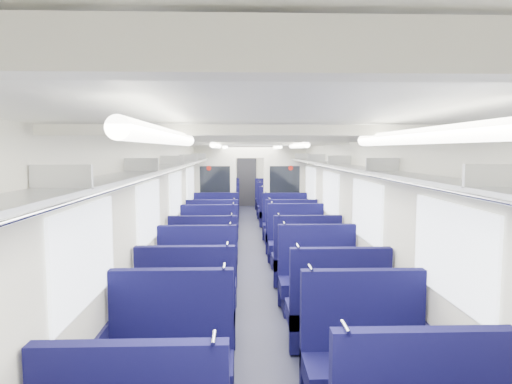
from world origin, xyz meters
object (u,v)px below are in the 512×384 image
seat_23 (275,208)px  seat_10 (197,286)px  seat_7 (366,367)px  seat_24 (223,204)px  seat_11 (318,284)px  seat_21 (278,214)px  seat_12 (204,263)px  seat_26 (224,200)px  seat_8 (188,313)px  seat_18 (216,226)px  seat_25 (272,204)px  seat_22 (222,208)px  seat_14 (209,248)px  end_door (247,181)px  seat_17 (290,236)px  seat_6 (170,366)px  seat_27 (270,201)px  seat_19 (285,227)px  seat_13 (306,263)px  seat_15 (296,246)px  seat_20 (220,215)px  seat_16 (213,236)px  seat_9 (337,316)px

seat_23 → seat_10: bearing=-101.8°
seat_7 → seat_24: same height
seat_11 → seat_21: 6.69m
seat_7 → seat_11: same height
seat_7 → seat_23: same height
seat_12 → seat_26: size_ratio=1.00×
seat_8 → seat_11: same height
seat_21 → seat_24: (-1.66, 2.37, 0.00)m
seat_18 → seat_26: size_ratio=1.00×
seat_25 → seat_26: size_ratio=1.00×
seat_22 → seat_14: bearing=-90.0°
seat_24 → seat_23: bearing=-34.0°
end_door → seat_8: (-0.83, -12.56, -0.63)m
seat_24 → seat_26: bearing=90.0°
seat_8 → seat_17: 4.76m
seat_11 → seat_17: same height
seat_6 → seat_25: 11.35m
seat_17 → seat_27: same height
seat_18 → seat_21: bearing=50.5°
seat_19 → seat_25: 4.38m
seat_17 → seat_10: bearing=-115.7°
seat_8 → seat_13: (1.66, 2.20, 0.00)m
seat_18 → seat_24: 4.38m
seat_11 → seat_13: bearing=90.0°
seat_11 → seat_17: bearing=90.0°
seat_15 → seat_20: (-1.66, 4.23, 0.00)m
seat_21 → seat_24: bearing=125.0°
seat_6 → seat_12: same height
end_door → seat_27: size_ratio=1.66×
seat_13 → seat_16: size_ratio=1.00×
seat_25 → seat_12: bearing=-102.0°
seat_26 → seat_9: bearing=-81.7°
seat_20 → seat_26: same height
seat_23 → seat_7: bearing=-90.0°
seat_15 → seat_12: bearing=-143.0°
seat_11 → seat_14: bearing=125.9°
seat_21 → seat_25: 2.26m
seat_9 → seat_14: (-1.66, 3.48, 0.00)m
seat_15 → seat_20: same height
seat_6 → seat_15: size_ratio=1.00×
seat_13 → seat_26: (-1.66, 9.04, 0.00)m
seat_25 → seat_27: same height
seat_11 → seat_20: 6.84m
seat_7 → seat_19: 6.92m
seat_17 → seat_25: (0.00, 5.54, 0.00)m
seat_13 → seat_21: bearing=90.0°
seat_19 → seat_22: size_ratio=1.00×
seat_21 → seat_25: (0.00, 2.26, 0.00)m
seat_9 → seat_11: same height
seat_17 → seat_18: bearing=142.7°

